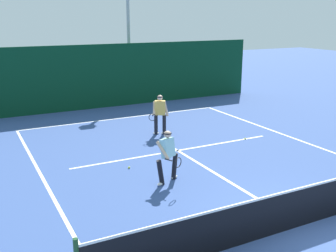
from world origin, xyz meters
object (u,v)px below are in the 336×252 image
object	(u,v)px
player_near	(168,154)
light_pole	(128,26)
tennis_ball_extra	(245,139)
player_far	(160,113)
tennis_ball	(129,167)

from	to	relation	value
player_near	light_pole	world-z (taller)	light_pole
player_near	tennis_ball_extra	size ratio (longest dim) A/B	23.67
player_near	player_far	bearing A→B (deg)	-137.39
player_far	tennis_ball_extra	size ratio (longest dim) A/B	24.83
light_pole	player_near	bearing A→B (deg)	-107.01
player_far	player_near	bearing A→B (deg)	93.89
player_near	tennis_ball	distance (m)	1.83
tennis_ball	player_far	bearing A→B (deg)	49.21
tennis_ball	tennis_ball_extra	distance (m)	5.29
player_near	player_far	xyz separation A→B (m)	(1.95, 4.49, 0.05)
tennis_ball	light_pole	xyz separation A→B (m)	(4.24, 10.37, 4.10)
player_near	player_far	size ratio (longest dim) A/B	0.95
player_far	light_pole	xyz separation A→B (m)	(1.68, 7.40, 3.23)
player_far	light_pole	size ratio (longest dim) A/B	0.25
player_far	tennis_ball_extra	bearing A→B (deg)	168.33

